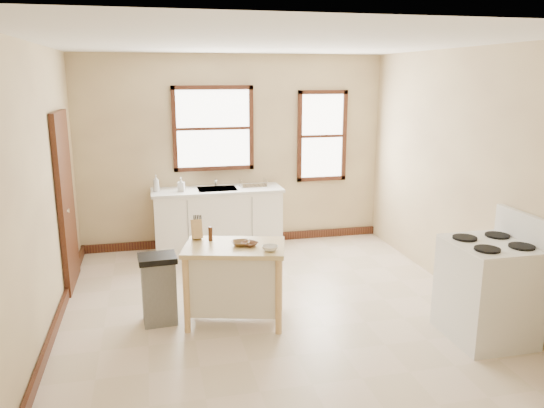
{
  "coord_description": "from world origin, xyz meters",
  "views": [
    {
      "loc": [
        -1.2,
        -5.2,
        2.49
      ],
      "look_at": [
        0.09,
        0.4,
        1.1
      ],
      "focal_mm": 35.0,
      "sensor_mm": 36.0,
      "label": 1
    }
  ],
  "objects_px": {
    "soap_bottle_a": "(156,183)",
    "bowl_b": "(250,244)",
    "bowl_a": "(240,243)",
    "gas_stove": "(489,278)",
    "pepper_grinder": "(210,234)",
    "soap_bottle_b": "(181,184)",
    "trash_bin": "(159,289)",
    "dish_rack": "(253,183)",
    "kitchen_island": "(235,283)",
    "knife_block": "(197,230)",
    "bowl_c": "(270,248)"
  },
  "relations": [
    {
      "from": "soap_bottle_b",
      "to": "gas_stove",
      "type": "bearing_deg",
      "value": -34.92
    },
    {
      "from": "soap_bottle_a",
      "to": "trash_bin",
      "type": "xyz_separation_m",
      "value": [
        -0.04,
        -2.2,
        -0.67
      ]
    },
    {
      "from": "dish_rack",
      "to": "gas_stove",
      "type": "bearing_deg",
      "value": -48.73
    },
    {
      "from": "kitchen_island",
      "to": "bowl_c",
      "type": "distance_m",
      "value": 0.59
    },
    {
      "from": "soap_bottle_a",
      "to": "soap_bottle_b",
      "type": "bearing_deg",
      "value": -24.7
    },
    {
      "from": "soap_bottle_a",
      "to": "bowl_c",
      "type": "bearing_deg",
      "value": -81.97
    },
    {
      "from": "kitchen_island",
      "to": "bowl_a",
      "type": "relative_size",
      "value": 5.55
    },
    {
      "from": "pepper_grinder",
      "to": "bowl_c",
      "type": "xyz_separation_m",
      "value": [
        0.53,
        -0.45,
        -0.05
      ]
    },
    {
      "from": "dish_rack",
      "to": "gas_stove",
      "type": "height_order",
      "value": "gas_stove"
    },
    {
      "from": "dish_rack",
      "to": "bowl_a",
      "type": "relative_size",
      "value": 2.14
    },
    {
      "from": "bowl_a",
      "to": "gas_stove",
      "type": "bearing_deg",
      "value": -21.33
    },
    {
      "from": "soap_bottle_b",
      "to": "soap_bottle_a",
      "type": "bearing_deg",
      "value": -176.12
    },
    {
      "from": "kitchen_island",
      "to": "bowl_b",
      "type": "relative_size",
      "value": 6.3
    },
    {
      "from": "bowl_a",
      "to": "bowl_c",
      "type": "distance_m",
      "value": 0.34
    },
    {
      "from": "soap_bottle_b",
      "to": "kitchen_island",
      "type": "relative_size",
      "value": 0.2
    },
    {
      "from": "soap_bottle_a",
      "to": "bowl_b",
      "type": "xyz_separation_m",
      "value": [
        0.87,
        -2.39,
        -0.19
      ]
    },
    {
      "from": "knife_block",
      "to": "soap_bottle_a",
      "type": "bearing_deg",
      "value": 93.95
    },
    {
      "from": "gas_stove",
      "to": "kitchen_island",
      "type": "bearing_deg",
      "value": 158.83
    },
    {
      "from": "soap_bottle_a",
      "to": "trash_bin",
      "type": "distance_m",
      "value": 2.3
    },
    {
      "from": "bowl_c",
      "to": "gas_stove",
      "type": "distance_m",
      "value": 2.11
    },
    {
      "from": "pepper_grinder",
      "to": "bowl_a",
      "type": "bearing_deg",
      "value": -39.23
    },
    {
      "from": "bowl_b",
      "to": "pepper_grinder",
      "type": "bearing_deg",
      "value": 144.05
    },
    {
      "from": "dish_rack",
      "to": "gas_stove",
      "type": "distance_m",
      "value": 3.68
    },
    {
      "from": "dish_rack",
      "to": "knife_block",
      "type": "relative_size",
      "value": 1.94
    },
    {
      "from": "pepper_grinder",
      "to": "dish_rack",
      "type": "bearing_deg",
      "value": 68.07
    },
    {
      "from": "knife_block",
      "to": "bowl_a",
      "type": "xyz_separation_m",
      "value": [
        0.41,
        -0.32,
        -0.08
      ]
    },
    {
      "from": "soap_bottle_b",
      "to": "gas_stove",
      "type": "distance_m",
      "value": 4.18
    },
    {
      "from": "bowl_b",
      "to": "knife_block",
      "type": "bearing_deg",
      "value": 144.28
    },
    {
      "from": "soap_bottle_a",
      "to": "dish_rack",
      "type": "distance_m",
      "value": 1.38
    },
    {
      "from": "soap_bottle_b",
      "to": "knife_block",
      "type": "relative_size",
      "value": 0.99
    },
    {
      "from": "kitchen_island",
      "to": "trash_bin",
      "type": "height_order",
      "value": "kitchen_island"
    },
    {
      "from": "trash_bin",
      "to": "kitchen_island",
      "type": "bearing_deg",
      "value": -14.35
    },
    {
      "from": "pepper_grinder",
      "to": "gas_stove",
      "type": "bearing_deg",
      "value": -23.6
    },
    {
      "from": "bowl_b",
      "to": "gas_stove",
      "type": "height_order",
      "value": "gas_stove"
    },
    {
      "from": "soap_bottle_b",
      "to": "trash_bin",
      "type": "height_order",
      "value": "soap_bottle_b"
    },
    {
      "from": "bowl_c",
      "to": "bowl_a",
      "type": "bearing_deg",
      "value": 138.4
    },
    {
      "from": "bowl_a",
      "to": "gas_stove",
      "type": "distance_m",
      "value": 2.43
    },
    {
      "from": "soap_bottle_a",
      "to": "gas_stove",
      "type": "distance_m",
      "value": 4.45
    },
    {
      "from": "pepper_grinder",
      "to": "gas_stove",
      "type": "height_order",
      "value": "gas_stove"
    },
    {
      "from": "bowl_b",
      "to": "gas_stove",
      "type": "xyz_separation_m",
      "value": [
        2.16,
        -0.84,
        -0.23
      ]
    },
    {
      "from": "bowl_a",
      "to": "bowl_c",
      "type": "height_order",
      "value": "bowl_c"
    },
    {
      "from": "pepper_grinder",
      "to": "bowl_c",
      "type": "height_order",
      "value": "pepper_grinder"
    },
    {
      "from": "bowl_a",
      "to": "soap_bottle_b",
      "type": "bearing_deg",
      "value": 100.96
    },
    {
      "from": "trash_bin",
      "to": "gas_stove",
      "type": "relative_size",
      "value": 0.59
    },
    {
      "from": "soap_bottle_a",
      "to": "knife_block",
      "type": "bearing_deg",
      "value": -93.41
    },
    {
      "from": "dish_rack",
      "to": "trash_bin",
      "type": "height_order",
      "value": "dish_rack"
    },
    {
      "from": "soap_bottle_b",
      "to": "pepper_grinder",
      "type": "bearing_deg",
      "value": -70.65
    },
    {
      "from": "kitchen_island",
      "to": "trash_bin",
      "type": "distance_m",
      "value": 0.78
    },
    {
      "from": "trash_bin",
      "to": "gas_stove",
      "type": "bearing_deg",
      "value": -22.63
    },
    {
      "from": "knife_block",
      "to": "bowl_b",
      "type": "relative_size",
      "value": 1.25
    }
  ]
}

